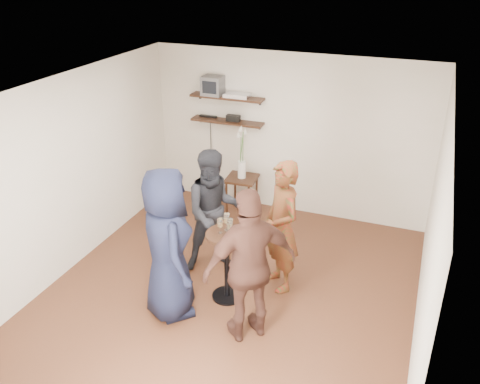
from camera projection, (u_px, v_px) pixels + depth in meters
name	position (u px, v px, depth m)	size (l,w,h in m)	color
room	(229.00, 202.00, 5.94)	(4.58, 5.08, 2.68)	#422115
shelf_upper	(227.00, 97.00, 8.02)	(1.20, 0.25, 0.04)	black
shelf_lower	(227.00, 121.00, 8.19)	(1.20, 0.25, 0.04)	black
crt_monitor	(213.00, 85.00, 8.02)	(0.32, 0.30, 0.30)	#59595B
dvd_deck	(237.00, 95.00, 7.94)	(0.40, 0.24, 0.06)	silver
radio	(233.00, 118.00, 8.13)	(0.22, 0.10, 0.10)	black
power_strip	(208.00, 116.00, 8.34)	(0.30, 0.05, 0.03)	black
side_table	(242.00, 183.00, 8.36)	(0.52, 0.52, 0.58)	black
vase_lilies	(242.00, 161.00, 8.19)	(0.19, 0.19, 0.92)	white
drinks_table	(227.00, 257.00, 6.16)	(0.50, 0.50, 0.92)	black
wine_glass_fl	(220.00, 223.00, 5.97)	(0.06, 0.06, 0.19)	silver
wine_glass_fr	(230.00, 226.00, 5.93)	(0.06, 0.06, 0.19)	silver
wine_glass_bl	(227.00, 219.00, 6.03)	(0.07, 0.07, 0.22)	silver
wine_glass_br	(230.00, 224.00, 5.96)	(0.07, 0.07, 0.20)	silver
person_plaid	(282.00, 227.00, 6.28)	(0.63, 0.41, 1.73)	#B41416
person_dark	(215.00, 211.00, 6.68)	(0.83, 0.64, 1.70)	black
person_navy	(167.00, 245.00, 5.78)	(0.91, 0.59, 1.86)	black
person_brown	(250.00, 266.00, 5.42)	(1.06, 0.44, 1.82)	#42241C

